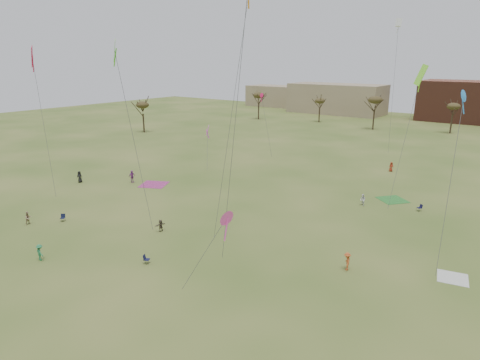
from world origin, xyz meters
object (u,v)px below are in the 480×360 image
Objects in this scene: camp_chair_left at (63,219)px; camp_chair_center at (147,261)px; camp_chair_right at (419,209)px; flyer_near_center at (40,252)px.

camp_chair_left is 16.15m from camp_chair_center.
camp_chair_center is 1.00× the size of camp_chair_right.
camp_chair_left is at bearing -35.44° from flyer_near_center.
camp_chair_center is (8.62, 5.57, -0.54)m from flyer_near_center.
flyer_near_center is 43.66m from camp_chair_right.
camp_chair_center is at bearing -79.54° from camp_chair_right.
flyer_near_center is 1.85× the size of camp_chair_left.
camp_chair_left and camp_chair_center have the same top height.
camp_chair_left is at bearing 57.43° from camp_chair_center.
flyer_near_center reaches higher than camp_chair_right.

